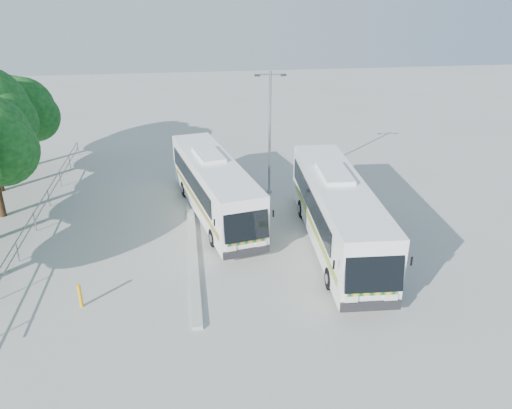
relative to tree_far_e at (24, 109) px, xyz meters
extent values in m
plane|color=#AAAAA4|center=(12.63, -13.30, -3.89)|extent=(100.00, 100.00, 0.00)
cube|color=#B2B2AD|center=(10.33, -11.30, -3.81)|extent=(0.40, 16.00, 0.15)
cylinder|color=gray|center=(2.63, -9.30, -2.94)|extent=(0.06, 22.00, 0.06)
cylinder|color=gray|center=(2.63, -9.30, -3.34)|extent=(0.06, 22.00, 0.06)
cylinder|color=gray|center=(2.63, 0.70, -3.39)|extent=(0.06, 0.06, 1.00)
sphere|color=#0E3511|center=(1.26, -8.75, -0.09)|extent=(3.59, 3.59, 3.59)
sphere|color=#0E3511|center=(0.16, -5.12, 0.40)|extent=(4.06, 4.06, 4.06)
cylinder|color=#382314|center=(-0.07, 0.00, -2.50)|extent=(0.36, 0.36, 2.77)
sphere|color=#0E3511|center=(-0.07, 0.00, 0.02)|extent=(4.03, 4.03, 4.03)
sphere|color=#0E3511|center=(0.68, -0.50, -0.42)|extent=(3.28, 3.28, 3.28)
sphere|color=#0E3511|center=(-0.70, 0.63, 0.52)|extent=(3.02, 3.02, 3.02)
cube|color=white|center=(11.63, -9.59, -2.24)|extent=(4.23, 10.79, 2.69)
cube|color=black|center=(12.67, -14.79, -1.91)|extent=(2.06, 0.79, 1.71)
cube|color=black|center=(10.43, -9.29, -1.91)|extent=(1.70, 8.30, 0.97)
cube|color=black|center=(12.62, -8.85, -1.91)|extent=(1.70, 8.30, 0.97)
cube|color=#0C552A|center=(10.58, -10.06, -2.74)|extent=(1.82, 8.99, 0.25)
cylinder|color=black|center=(11.33, -13.15, -3.45)|extent=(0.43, 0.92, 0.88)
cylinder|color=black|center=(13.28, -12.76, -3.45)|extent=(0.43, 0.92, 0.88)
cylinder|color=black|center=(10.07, -6.84, -3.45)|extent=(0.43, 0.92, 0.88)
cylinder|color=black|center=(12.02, -6.45, -3.45)|extent=(0.43, 0.92, 0.88)
cube|color=white|center=(17.03, -13.82, -2.13)|extent=(3.01, 11.33, 2.85)
cube|color=black|center=(16.69, -19.44, -1.78)|extent=(2.17, 0.56, 1.81)
cube|color=black|center=(15.88, -13.19, -1.78)|extent=(0.59, 8.96, 1.03)
cube|color=black|center=(18.25, -13.33, -1.78)|extent=(0.59, 8.96, 1.03)
cube|color=#0B4E27|center=(15.83, -14.03, -2.67)|extent=(0.61, 9.70, 0.26)
cylinder|color=black|center=(15.76, -17.39, -3.42)|extent=(0.34, 0.95, 0.93)
cylinder|color=black|center=(17.87, -17.52, -3.42)|extent=(0.34, 0.95, 0.93)
cylinder|color=black|center=(16.17, -10.58, -3.42)|extent=(0.34, 0.95, 0.93)
cylinder|color=black|center=(18.28, -10.71, -3.42)|extent=(0.34, 0.95, 0.93)
cylinder|color=#919499|center=(15.02, -7.07, -0.36)|extent=(0.15, 0.15, 7.06)
cylinder|color=#919499|center=(15.02, -7.07, 2.99)|extent=(1.41, 0.19, 0.07)
cube|color=black|center=(14.31, -7.01, 2.95)|extent=(0.32, 0.18, 0.11)
cube|color=black|center=(15.72, -7.13, 2.95)|extent=(0.32, 0.18, 0.11)
cylinder|color=#DD9E0D|center=(5.97, -17.20, -3.39)|extent=(0.18, 0.18, 0.99)
camera|label=1|loc=(10.31, -33.92, 7.56)|focal=35.00mm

